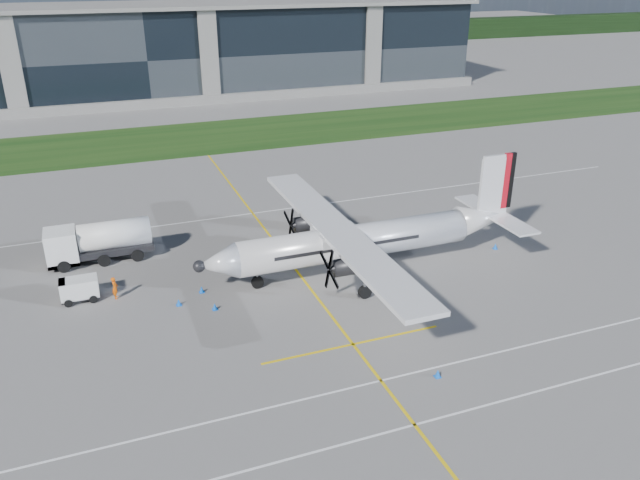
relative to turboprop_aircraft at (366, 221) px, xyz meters
The scene contains 15 objects.
ground 37.76m from the turboprop_aircraft, 102.47° to the left, with size 400.00×400.00×0.00m, color #64625F.
grass_strip 45.57m from the turboprop_aircraft, 100.29° to the left, with size 400.00×18.00×0.04m, color #13340E.
terminal_building 77.16m from the turboprop_aircraft, 96.04° to the left, with size 120.00×20.00×15.00m, color black.
tree_line 136.90m from the turboprop_aircraft, 93.39° to the left, with size 400.00×6.00×6.00m, color black.
yellow_taxiway_centerline 9.32m from the turboprop_aircraft, 127.48° to the left, with size 0.20×70.00×0.01m, color yellow.
white_lane_line 19.57m from the turboprop_aircraft, 115.05° to the right, with size 90.00×0.15×0.01m, color white.
turboprop_aircraft is the anchor object (origin of this frame).
fuel_tanker_truck 21.87m from the turboprop_aircraft, 155.40° to the left, with size 8.52×2.77×3.19m, color white, non-canonical shape.
baggage_tug 21.37m from the turboprop_aircraft, behind, with size 2.75×1.65×1.65m, color white, non-canonical shape.
ground_crew_person 18.96m from the turboprop_aircraft, behind, with size 0.77×0.55×1.90m, color #F25907.
safety_cone_nose_port 13.04m from the turboprop_aircraft, behind, with size 0.36×0.36×0.50m, color blue.
safety_cone_portwing 14.80m from the turboprop_aircraft, 97.52° to the right, with size 0.36×0.36×0.50m, color blue.
safety_cone_nose_stbd 13.27m from the turboprop_aircraft, behind, with size 0.36×0.36×0.50m, color blue.
safety_cone_fwd 15.05m from the turboprop_aircraft, behind, with size 0.36×0.36×0.50m, color blue.
safety_cone_tail 12.40m from the turboprop_aircraft, ahead, with size 0.36×0.36×0.50m, color blue.
Camera 1 is at (-10.72, -36.23, 21.97)m, focal length 35.00 mm.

